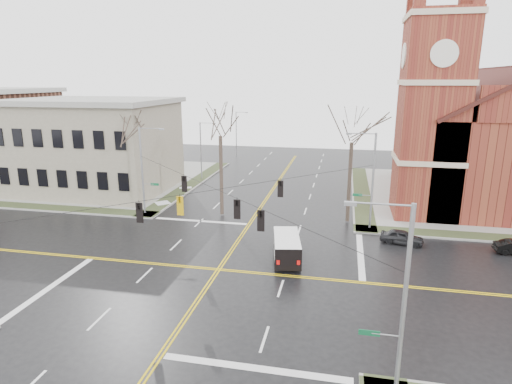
% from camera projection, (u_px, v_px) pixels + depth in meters
% --- Properties ---
extents(ground, '(120.00, 120.00, 0.00)m').
position_uv_depth(ground, '(219.00, 270.00, 31.99)').
color(ground, black).
rests_on(ground, ground).
extents(sidewalks, '(80.00, 80.00, 0.17)m').
position_uv_depth(sidewalks, '(219.00, 269.00, 31.97)').
color(sidewalks, gray).
rests_on(sidewalks, ground).
extents(road_markings, '(100.00, 100.00, 0.01)m').
position_uv_depth(road_markings, '(219.00, 269.00, 31.99)').
color(road_markings, gold).
rests_on(road_markings, ground).
extents(church, '(24.28, 27.48, 27.50)m').
position_uv_depth(church, '(489.00, 128.00, 48.43)').
color(church, maroon).
rests_on(church, ground).
extents(civic_building_a, '(18.00, 14.00, 11.00)m').
position_uv_depth(civic_building_a, '(95.00, 147.00, 53.84)').
color(civic_building_a, gray).
rests_on(civic_building_a, ground).
extents(signal_pole_ne, '(2.75, 0.22, 9.00)m').
position_uv_depth(signal_pole_ne, '(371.00, 178.00, 39.39)').
color(signal_pole_ne, gray).
rests_on(signal_pole_ne, ground).
extents(signal_pole_nw, '(2.75, 0.22, 9.00)m').
position_uv_depth(signal_pole_nw, '(144.00, 168.00, 43.84)').
color(signal_pole_nw, gray).
rests_on(signal_pole_nw, ground).
extents(signal_pole_se, '(2.75, 0.22, 9.00)m').
position_uv_depth(signal_pole_se, '(400.00, 301.00, 17.62)').
color(signal_pole_se, gray).
rests_on(signal_pole_se, ground).
extents(span_wires, '(23.02, 23.02, 0.03)m').
position_uv_depth(span_wires, '(217.00, 189.00, 30.41)').
color(span_wires, black).
rests_on(span_wires, ground).
extents(traffic_signals, '(8.21, 8.26, 1.30)m').
position_uv_depth(traffic_signals, '(214.00, 202.00, 29.97)').
color(traffic_signals, black).
rests_on(traffic_signals, ground).
extents(streetlight_north_a, '(2.30, 0.20, 8.00)m').
position_uv_depth(streetlight_north_a, '(202.00, 148.00, 59.45)').
color(streetlight_north_a, gray).
rests_on(streetlight_north_a, ground).
extents(streetlight_north_b, '(2.30, 0.20, 8.00)m').
position_uv_depth(streetlight_north_b, '(237.00, 132.00, 78.38)').
color(streetlight_north_b, gray).
rests_on(streetlight_north_b, ground).
extents(cargo_van, '(2.87, 5.36, 1.94)m').
position_uv_depth(cargo_van, '(287.00, 246.00, 33.55)').
color(cargo_van, white).
rests_on(cargo_van, ground).
extents(parked_car_a, '(3.80, 2.12, 1.22)m').
position_uv_depth(parked_car_a, '(402.00, 237.00, 36.89)').
color(parked_car_a, black).
rests_on(parked_car_a, ground).
extents(tree_nw_far, '(4.00, 4.00, 10.87)m').
position_uv_depth(tree_nw_far, '(132.00, 137.00, 45.12)').
color(tree_nw_far, '#352A22').
rests_on(tree_nw_far, ground).
extents(tree_nw_near, '(4.00, 4.00, 12.23)m').
position_uv_depth(tree_nw_near, '(220.00, 131.00, 42.49)').
color(tree_nw_near, '#352A22').
rests_on(tree_nw_near, ground).
extents(tree_ne, '(4.00, 4.00, 11.74)m').
position_uv_depth(tree_ne, '(352.00, 137.00, 40.38)').
color(tree_ne, '#352A22').
rests_on(tree_ne, ground).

